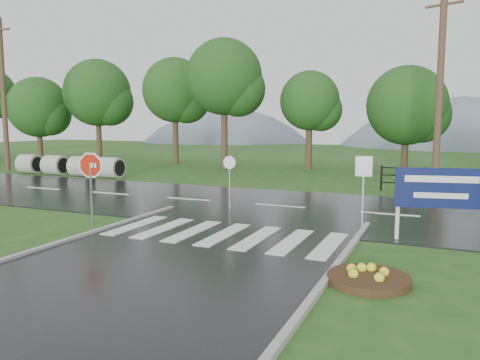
% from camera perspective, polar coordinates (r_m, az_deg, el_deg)
% --- Properties ---
extents(ground, '(120.00, 120.00, 0.00)m').
position_cam_1_polar(ground, '(9.30, -15.67, -13.46)').
color(ground, '#26501A').
rests_on(ground, ground).
extents(main_road, '(90.00, 8.00, 0.04)m').
position_cam_1_polar(main_road, '(17.91, 4.91, -3.30)').
color(main_road, black).
rests_on(main_road, ground).
extents(crosswalk, '(6.50, 2.80, 0.02)m').
position_cam_1_polar(crosswalk, '(13.35, -1.97, -6.62)').
color(crosswalk, silver).
rests_on(crosswalk, ground).
extents(hills, '(102.00, 48.00, 48.00)m').
position_cam_1_polar(hills, '(74.16, 21.23, -8.06)').
color(hills, slate).
rests_on(hills, ground).
extents(treeline, '(83.20, 5.20, 10.00)m').
position_cam_1_polar(treeline, '(31.22, 14.87, 0.92)').
color(treeline, '#184314').
rests_on(treeline, ground).
extents(culvert_pipes, '(7.60, 1.20, 1.20)m').
position_cam_1_polar(culvert_pipes, '(30.13, -20.18, 1.66)').
color(culvert_pipes, '#9E9B93').
rests_on(culvert_pipes, ground).
extents(stop_sign, '(1.06, 0.24, 2.43)m').
position_cam_1_polar(stop_sign, '(15.25, -17.75, 1.05)').
color(stop_sign, '#939399').
rests_on(stop_sign, ground).
extents(estate_billboard, '(2.28, 0.55, 2.03)m').
position_cam_1_polar(estate_billboard, '(13.35, 23.30, -1.36)').
color(estate_billboard, silver).
rests_on(estate_billboard, ground).
extents(flower_bed, '(1.65, 1.65, 0.33)m').
position_cam_1_polar(flower_bed, '(9.92, 15.41, -11.38)').
color(flower_bed, '#332111').
rests_on(flower_bed, ground).
extents(reg_sign_small, '(0.49, 0.08, 2.22)m').
position_cam_1_polar(reg_sign_small, '(14.38, 14.82, 0.23)').
color(reg_sign_small, '#939399').
rests_on(reg_sign_small, ground).
extents(reg_sign_round, '(0.47, 0.08, 2.01)m').
position_cam_1_polar(reg_sign_round, '(16.94, -1.28, 0.54)').
color(reg_sign_round, '#939399').
rests_on(reg_sign_round, ground).
extents(utility_pole_west, '(1.75, 0.33, 9.85)m').
position_cam_1_polar(utility_pole_west, '(34.57, -26.88, 9.29)').
color(utility_pole_west, '#473523').
rests_on(utility_pole_west, ground).
extents(utility_pole_east, '(1.51, 0.63, 8.84)m').
position_cam_1_polar(utility_pole_east, '(22.25, 23.14, 9.79)').
color(utility_pole_east, '#473523').
rests_on(utility_pole_east, ground).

